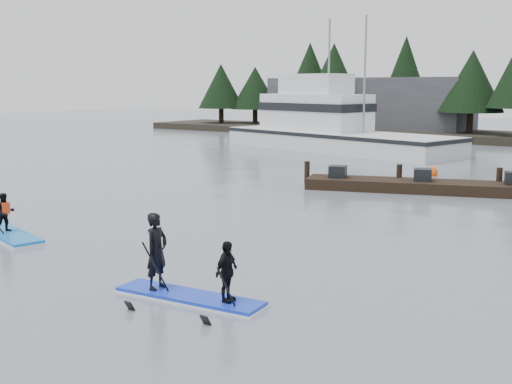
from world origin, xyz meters
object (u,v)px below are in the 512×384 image
Objects in this scene: floating_dock at (474,188)px; paddleboard_duo at (186,271)px; fishing_boat_large at (331,139)px; paddleboard_solo at (6,225)px.

paddleboard_duo reaches higher than floating_dock.
paddleboard_solo is (4.31, -27.83, -0.41)m from fishing_boat_large.
paddleboard_duo is (12.28, -29.10, -0.14)m from fishing_boat_large.
paddleboard_solo is 8.07m from paddleboard_duo.
fishing_boat_large is 1.32× the size of floating_dock.
floating_dock is (13.28, -12.72, -0.51)m from fishing_boat_large.
paddleboard_solo is (-8.97, -15.10, 0.10)m from floating_dock.
floating_dock is 16.41m from paddleboard_duo.
paddleboard_duo is at bearing 5.90° from paddleboard_solo.
fishing_boat_large is 18.40m from floating_dock.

